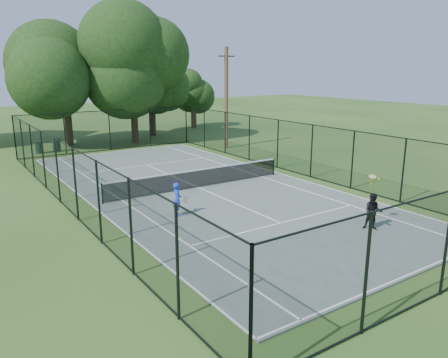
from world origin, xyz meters
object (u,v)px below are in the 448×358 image
trash_bin_left (39,147)px  player_black (373,211)px  tennis_net (198,178)px  trash_bin_right (57,145)px  utility_pole (226,98)px  player_blue (177,199)px

trash_bin_left → player_black: bearing=-73.0°
tennis_net → trash_bin_right: bearing=103.5°
trash_bin_right → player_black: size_ratio=0.49×
utility_pole → trash_bin_left: bearing=155.6°
trash_bin_left → player_black: size_ratio=0.43×
trash_bin_left → player_black: player_black is taller
tennis_net → trash_bin_right: 15.06m
trash_bin_left → player_blue: bearing=-84.3°
utility_pole → player_black: (-5.34, -17.82, -3.06)m
tennis_net → player_blue: (-2.93, -3.29, 0.18)m
player_black → tennis_net: bearing=105.5°
trash_bin_left → trash_bin_right: bearing=-1.2°
player_blue → trash_bin_right: bearing=91.9°
trash_bin_left → player_blue: player_blue is taller
tennis_net → player_black: player_black is taller
trash_bin_right → tennis_net: bearing=-76.5°
trash_bin_left → trash_bin_right: (1.21, -0.02, 0.06)m
tennis_net → utility_pole: bearing=49.1°
utility_pole → player_black: 18.85m
tennis_net → trash_bin_right: (-3.51, 14.65, -0.08)m
player_blue → player_black: bearing=-45.7°
trash_bin_right → player_black: player_black is taller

